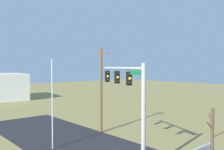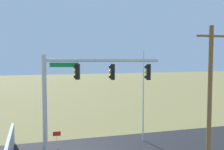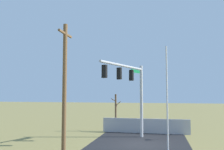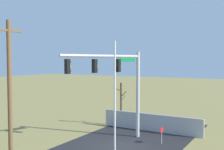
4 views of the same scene
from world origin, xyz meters
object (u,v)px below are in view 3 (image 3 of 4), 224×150
(utility_pole, at_px, (64,89))
(signal_mast, at_px, (131,85))
(bare_tree, at_px, (116,112))
(flagpole, at_px, (167,103))
(open_sign, at_px, (167,130))

(utility_pole, bearing_deg, signal_mast, -24.31)
(bare_tree, bearing_deg, signal_mast, -154.32)
(flagpole, distance_m, open_sign, 7.19)
(utility_pole, xyz_separation_m, open_sign, (8.22, -6.29, -3.47))
(signal_mast, distance_m, flagpole, 6.46)
(bare_tree, height_order, open_sign, bare_tree)
(signal_mast, bearing_deg, flagpole, -152.73)
(utility_pole, relative_size, open_sign, 6.91)
(utility_pole, distance_m, bare_tree, 12.28)
(open_sign, bearing_deg, bare_tree, 54.81)
(flagpole, height_order, bare_tree, flagpole)
(flagpole, relative_size, bare_tree, 1.77)
(bare_tree, bearing_deg, utility_pole, 175.72)
(signal_mast, bearing_deg, utility_pole, 155.69)
(signal_mast, bearing_deg, open_sign, -70.83)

